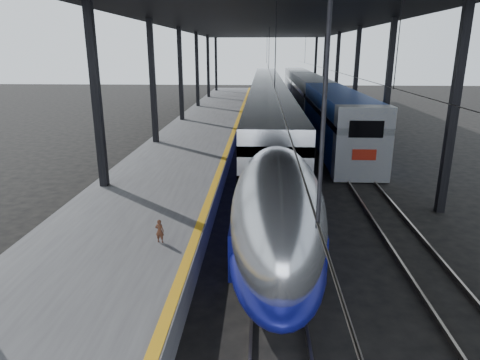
{
  "coord_description": "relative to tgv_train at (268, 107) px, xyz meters",
  "views": [
    {
      "loc": [
        1.48,
        -13.65,
        7.0
      ],
      "look_at": [
        0.63,
        2.86,
        2.0
      ],
      "focal_mm": 32.0,
      "sensor_mm": 36.0,
      "label": 1
    }
  ],
  "objects": [
    {
      "name": "second_train",
      "position": [
        5.0,
        10.08,
        0.13
      ],
      "size": [
        3.04,
        56.05,
        4.19
      ],
      "color": "navy",
      "rests_on": "ground"
    },
    {
      "name": "tgv_train",
      "position": [
        0.0,
        0.0,
        0.0
      ],
      "size": [
        2.97,
        65.2,
        4.26
      ],
      "color": "silver",
      "rests_on": "ground"
    },
    {
      "name": "yellow_strip",
      "position": [
        -2.7,
        -6.27,
        -0.99
      ],
      "size": [
        0.3,
        80.0,
        0.01
      ],
      "primitive_type": "cube",
      "color": "orange",
      "rests_on": "platform"
    },
    {
      "name": "rails",
      "position": [
        2.5,
        -6.27,
        -1.91
      ],
      "size": [
        6.52,
        80.0,
        0.16
      ],
      "color": "slate",
      "rests_on": "ground"
    },
    {
      "name": "platform",
      "position": [
        -5.5,
        -6.27,
        -1.49
      ],
      "size": [
        6.0,
        80.0,
        1.0
      ],
      "primitive_type": "cube",
      "color": "#4C4C4F",
      "rests_on": "ground"
    },
    {
      "name": "child",
      "position": [
        -3.79,
        -27.26,
        -0.6
      ],
      "size": [
        0.31,
        0.22,
        0.79
      ],
      "primitive_type": "imported",
      "rotation": [
        0.0,
        0.0,
        3.01
      ],
      "color": "#4B2819",
      "rests_on": "platform"
    },
    {
      "name": "ground",
      "position": [
        -2.0,
        -26.27,
        -1.99
      ],
      "size": [
        160.0,
        160.0,
        0.0
      ],
      "primitive_type": "plane",
      "color": "black",
      "rests_on": "ground"
    },
    {
      "name": "canopy",
      "position": [
        -0.1,
        -6.27,
        7.12
      ],
      "size": [
        18.0,
        75.0,
        9.47
      ],
      "color": "black",
      "rests_on": "ground"
    }
  ]
}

